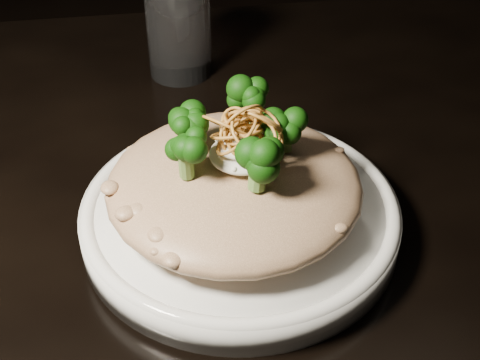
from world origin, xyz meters
The scene contains 7 objects.
table centered at (0.00, 0.00, 0.67)m, with size 1.10×0.80×0.75m.
plate centered at (0.04, -0.06, 0.76)m, with size 0.27×0.27×0.03m, color white.
risotto centered at (0.04, -0.06, 0.80)m, with size 0.21×0.21×0.05m, color brown.
broccoli centered at (0.04, -0.06, 0.85)m, with size 0.13×0.13×0.05m, color black, non-canonical shape.
cheese centered at (0.04, -0.06, 0.83)m, with size 0.05×0.05×0.02m, color white.
shallots centered at (0.04, -0.06, 0.86)m, with size 0.05×0.05×0.03m, color brown, non-canonical shape.
drinking_glass centered at (0.01, 0.22, 0.81)m, with size 0.07×0.07×0.13m, color silver.
Camera 1 is at (-0.03, -0.49, 1.15)m, focal length 50.00 mm.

